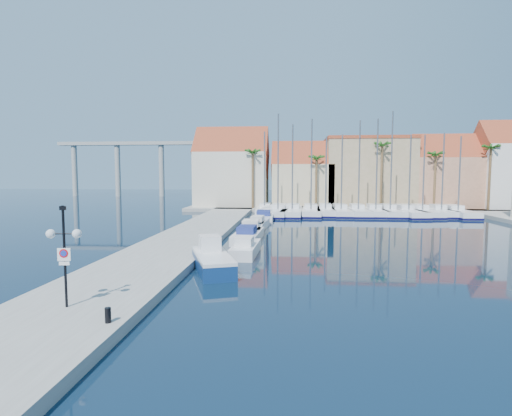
# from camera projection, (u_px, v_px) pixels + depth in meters

# --- Properties ---
(ground) EXTENTS (260.00, 260.00, 0.00)m
(ground) POSITION_uv_depth(u_px,v_px,m) (290.00, 283.00, 21.59)
(ground) COLOR black
(ground) RESTS_ON ground
(quay_west) EXTENTS (6.00, 77.00, 0.50)m
(quay_west) POSITION_uv_depth(u_px,v_px,m) (190.00, 237.00, 35.74)
(quay_west) COLOR gray
(quay_west) RESTS_ON ground
(shore_north) EXTENTS (54.00, 16.00, 0.50)m
(shore_north) POSITION_uv_depth(u_px,v_px,m) (349.00, 207.00, 68.36)
(shore_north) COLOR gray
(shore_north) RESTS_ON ground
(lamp_post) EXTENTS (1.41, 0.50, 4.16)m
(lamp_post) POSITION_uv_depth(u_px,v_px,m) (64.00, 241.00, 16.02)
(lamp_post) COLOR black
(lamp_post) RESTS_ON quay_west
(bollard) EXTENTS (0.22, 0.22, 0.56)m
(bollard) POSITION_uv_depth(u_px,v_px,m) (108.00, 315.00, 14.51)
(bollard) COLOR black
(bollard) RESTS_ON quay_west
(fishing_boat) EXTENTS (3.74, 6.04, 2.01)m
(fishing_boat) POSITION_uv_depth(u_px,v_px,m) (212.00, 259.00, 24.52)
(fishing_boat) COLOR navy
(fishing_boat) RESTS_ON ground
(motorboat_west_0) EXTENTS (1.86, 5.28, 1.40)m
(motorboat_west_0) POSITION_uv_depth(u_px,v_px,m) (245.00, 248.00, 29.13)
(motorboat_west_0) COLOR white
(motorboat_west_0) RESTS_ON ground
(motorboat_west_1) EXTENTS (2.40, 6.71, 1.40)m
(motorboat_west_1) POSITION_uv_depth(u_px,v_px,m) (248.00, 235.00, 35.36)
(motorboat_west_1) COLOR white
(motorboat_west_1) RESTS_ON ground
(motorboat_west_2) EXTENTS (2.27, 6.91, 1.40)m
(motorboat_west_2) POSITION_uv_depth(u_px,v_px,m) (251.00, 228.00, 39.92)
(motorboat_west_2) COLOR white
(motorboat_west_2) RESTS_ON ground
(motorboat_west_3) EXTENTS (2.21, 5.59, 1.40)m
(motorboat_west_3) POSITION_uv_depth(u_px,v_px,m) (258.00, 223.00, 43.68)
(motorboat_west_3) COLOR white
(motorboat_west_3) RESTS_ON ground
(motorboat_west_4) EXTENTS (2.47, 7.30, 1.40)m
(motorboat_west_4) POSITION_uv_depth(u_px,v_px,m) (264.00, 217.00, 50.31)
(motorboat_west_4) COLOR white
(motorboat_west_4) RESTS_ON ground
(motorboat_west_5) EXTENTS (1.86, 5.53, 1.40)m
(motorboat_west_5) POSITION_uv_depth(u_px,v_px,m) (267.00, 214.00, 54.17)
(motorboat_west_5) COLOR white
(motorboat_west_5) RESTS_ON ground
(motorboat_west_6) EXTENTS (2.23, 5.69, 1.40)m
(motorboat_west_6) POSITION_uv_depth(u_px,v_px,m) (268.00, 211.00, 58.59)
(motorboat_west_6) COLOR white
(motorboat_west_6) RESTS_ON ground
(sailboat_0) EXTENTS (2.28, 8.26, 11.99)m
(sailboat_0) POSITION_uv_depth(u_px,v_px,m) (265.00, 210.00, 58.53)
(sailboat_0) COLOR white
(sailboat_0) RESTS_ON ground
(sailboat_1) EXTENTS (3.86, 11.25, 14.27)m
(sailboat_1) POSITION_uv_depth(u_px,v_px,m) (278.00, 211.00, 57.04)
(sailboat_1) COLOR white
(sailboat_1) RESTS_ON ground
(sailboat_2) EXTENTS (3.55, 10.99, 12.80)m
(sailboat_2) POSITION_uv_depth(u_px,v_px,m) (292.00, 211.00, 57.01)
(sailboat_2) COLOR white
(sailboat_2) RESTS_ON ground
(sailboat_3) EXTENTS (2.92, 9.98, 13.57)m
(sailboat_3) POSITION_uv_depth(u_px,v_px,m) (311.00, 211.00, 56.96)
(sailboat_3) COLOR white
(sailboat_3) RESTS_ON ground
(sailboat_4) EXTENTS (2.91, 9.67, 11.17)m
(sailboat_4) POSITION_uv_depth(u_px,v_px,m) (325.00, 211.00, 57.49)
(sailboat_4) COLOR white
(sailboat_4) RESTS_ON ground
(sailboat_5) EXTENTS (2.71, 9.56, 11.44)m
(sailboat_5) POSITION_uv_depth(u_px,v_px,m) (341.00, 211.00, 57.02)
(sailboat_5) COLOR white
(sailboat_5) RESTS_ON ground
(sailboat_6) EXTENTS (2.64, 9.76, 13.32)m
(sailboat_6) POSITION_uv_depth(u_px,v_px,m) (358.00, 211.00, 56.79)
(sailboat_6) COLOR white
(sailboat_6) RESTS_ON ground
(sailboat_7) EXTENTS (2.62, 9.46, 13.52)m
(sailboat_7) POSITION_uv_depth(u_px,v_px,m) (375.00, 212.00, 56.51)
(sailboat_7) COLOR white
(sailboat_7) RESTS_ON ground
(sailboat_8) EXTENTS (2.70, 9.71, 14.53)m
(sailboat_8) POSITION_uv_depth(u_px,v_px,m) (389.00, 212.00, 56.39)
(sailboat_8) COLOR white
(sailboat_8) RESTS_ON ground
(sailboat_9) EXTENTS (3.58, 10.57, 11.23)m
(sailboat_9) POSITION_uv_depth(u_px,v_px,m) (407.00, 212.00, 55.86)
(sailboat_9) COLOR white
(sailboat_9) RESTS_ON ground
(sailboat_10) EXTENTS (3.49, 10.37, 11.28)m
(sailboat_10) POSITION_uv_depth(u_px,v_px,m) (421.00, 212.00, 56.17)
(sailboat_10) COLOR white
(sailboat_10) RESTS_ON ground
(sailboat_11) EXTENTS (2.54, 8.93, 11.52)m
(sailboat_11) POSITION_uv_depth(u_px,v_px,m) (440.00, 212.00, 55.99)
(sailboat_11) COLOR white
(sailboat_11) RESTS_ON ground
(sailboat_12) EXTENTS (2.91, 10.00, 11.00)m
(sailboat_12) POSITION_uv_depth(u_px,v_px,m) (456.00, 213.00, 55.27)
(sailboat_12) COLOR white
(sailboat_12) RESTS_ON ground
(building_0) EXTENTS (12.30, 9.00, 13.50)m
(building_0) POSITION_uv_depth(u_px,v_px,m) (232.00, 170.00, 68.55)
(building_0) COLOR beige
(building_0) RESTS_ON shore_north
(building_1) EXTENTS (10.30, 8.00, 11.00)m
(building_1) POSITION_uv_depth(u_px,v_px,m) (302.00, 178.00, 67.62)
(building_1) COLOR beige
(building_1) RESTS_ON shore_north
(building_2) EXTENTS (14.20, 10.20, 11.50)m
(building_2) POSITION_uv_depth(u_px,v_px,m) (368.00, 172.00, 67.59)
(building_2) COLOR tan
(building_2) RESTS_ON shore_north
(building_3) EXTENTS (10.30, 8.00, 12.00)m
(building_3) POSITION_uv_depth(u_px,v_px,m) (443.00, 174.00, 65.60)
(building_3) COLOR tan
(building_3) RESTS_ON shore_north
(building_4) EXTENTS (8.30, 8.00, 14.00)m
(building_4) POSITION_uv_depth(u_px,v_px,m) (504.00, 167.00, 63.74)
(building_4) COLOR white
(building_4) RESTS_ON shore_north
(palm_0) EXTENTS (2.60, 2.60, 10.15)m
(palm_0) POSITION_uv_depth(u_px,v_px,m) (253.00, 154.00, 63.03)
(palm_0) COLOR brown
(palm_0) RESTS_ON shore_north
(palm_1) EXTENTS (2.60, 2.60, 9.15)m
(palm_1) POSITION_uv_depth(u_px,v_px,m) (316.00, 160.00, 62.25)
(palm_1) COLOR brown
(palm_1) RESTS_ON shore_north
(palm_2) EXTENTS (2.60, 2.60, 11.15)m
(palm_2) POSITION_uv_depth(u_px,v_px,m) (382.00, 147.00, 61.23)
(palm_2) COLOR brown
(palm_2) RESTS_ON shore_north
(palm_3) EXTENTS (2.60, 2.60, 9.65)m
(palm_3) POSITION_uv_depth(u_px,v_px,m) (436.00, 156.00, 60.66)
(palm_3) COLOR brown
(palm_3) RESTS_ON shore_north
(palm_4) EXTENTS (2.60, 2.60, 10.65)m
(palm_4) POSITION_uv_depth(u_px,v_px,m) (491.00, 150.00, 59.90)
(palm_4) COLOR brown
(palm_4) RESTS_ON shore_north
(viaduct) EXTENTS (48.00, 2.20, 14.45)m
(viaduct) POSITION_uv_depth(u_px,v_px,m) (143.00, 158.00, 105.48)
(viaduct) COLOR #9E9E99
(viaduct) RESTS_ON ground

